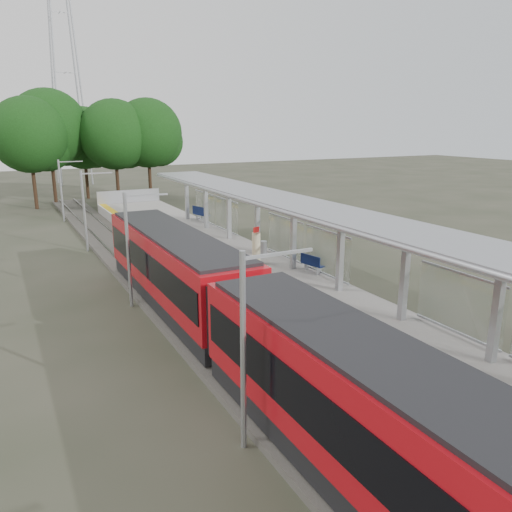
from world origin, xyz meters
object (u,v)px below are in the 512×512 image
(bench_mid, at_px, (312,263))
(bench_far, at_px, (200,213))
(train, at_px, (242,316))
(info_pillar_far, at_px, (256,248))
(litter_bin, at_px, (264,248))

(bench_mid, distance_m, bench_far, 15.74)
(train, xyz_separation_m, bench_mid, (6.99, 6.20, -0.57))
(bench_mid, relative_size, info_pillar_far, 0.69)
(bench_mid, relative_size, litter_bin, 1.69)
(info_pillar_far, bearing_deg, bench_far, 60.84)
(train, height_order, info_pillar_far, train)
(train, distance_m, litter_bin, 12.26)
(litter_bin, bearing_deg, bench_far, 86.85)
(bench_far, bearing_deg, info_pillar_far, -111.35)
(bench_mid, xyz_separation_m, bench_far, (0.11, 15.74, 0.12))
(litter_bin, bearing_deg, info_pillar_far, -130.55)
(bench_mid, xyz_separation_m, litter_bin, (-0.53, 4.20, -0.07))
(info_pillar_far, relative_size, litter_bin, 2.46)
(bench_mid, bearing_deg, litter_bin, 84.92)
(train, distance_m, bench_mid, 9.36)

